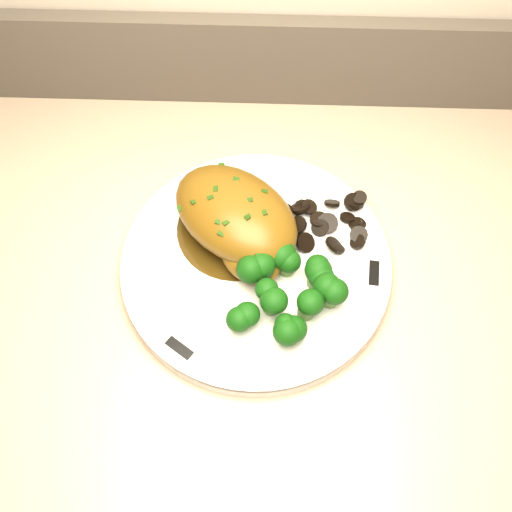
{
  "coord_description": "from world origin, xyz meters",
  "views": [
    {
      "loc": [
        -0.22,
        1.4,
        1.57
      ],
      "look_at": [
        -0.24,
        1.74,
        1.0
      ],
      "focal_mm": 45.0,
      "sensor_mm": 36.0,
      "label": 1
    }
  ],
  "objects_px": {
    "plate": "(256,265)",
    "broccoli_florets": "(288,292)",
    "chicken_breast": "(237,219)",
    "counter": "(349,448)"
  },
  "relations": [
    {
      "from": "plate",
      "to": "broccoli_florets",
      "type": "xyz_separation_m",
      "value": [
        0.03,
        -0.05,
        0.03
      ]
    },
    {
      "from": "plate",
      "to": "chicken_breast",
      "type": "bearing_deg",
      "value": 121.78
    },
    {
      "from": "chicken_breast",
      "to": "broccoli_florets",
      "type": "distance_m",
      "value": 0.1
    },
    {
      "from": "plate",
      "to": "broccoli_florets",
      "type": "height_order",
      "value": "broccoli_florets"
    },
    {
      "from": "plate",
      "to": "chicken_breast",
      "type": "relative_size",
      "value": 1.6
    },
    {
      "from": "counter",
      "to": "plate",
      "type": "bearing_deg",
      "value": 156.93
    },
    {
      "from": "chicken_breast",
      "to": "counter",
      "type": "bearing_deg",
      "value": 10.94
    },
    {
      "from": "counter",
      "to": "chicken_breast",
      "type": "distance_m",
      "value": 0.57
    },
    {
      "from": "plate",
      "to": "broccoli_florets",
      "type": "relative_size",
      "value": 2.59
    },
    {
      "from": "broccoli_florets",
      "to": "chicken_breast",
      "type": "bearing_deg",
      "value": 124.03
    }
  ]
}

